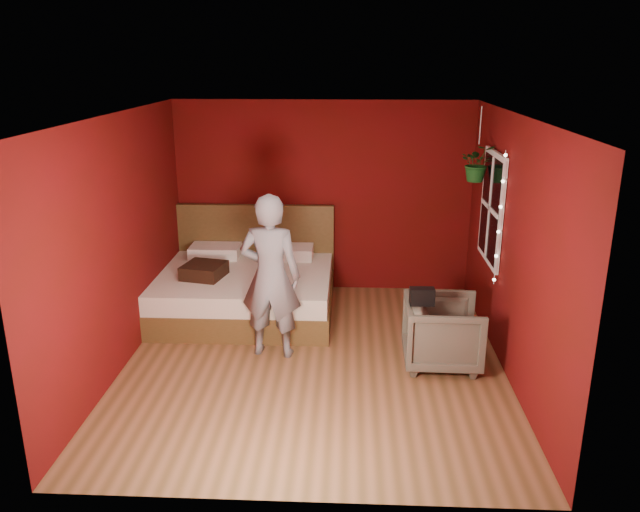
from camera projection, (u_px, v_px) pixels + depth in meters
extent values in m
plane|color=#905B39|center=(314.00, 360.00, 6.74)|extent=(4.50, 4.50, 0.00)
cube|color=#600A0D|center=(323.00, 197.00, 8.49)|extent=(4.00, 0.02, 2.60)
cube|color=#600A0D|center=(294.00, 342.00, 4.20)|extent=(4.00, 0.02, 2.60)
cube|color=#600A0D|center=(120.00, 243.00, 6.44)|extent=(0.02, 4.50, 2.60)
cube|color=#600A0D|center=(513.00, 248.00, 6.25)|extent=(0.02, 4.50, 2.60)
cube|color=silver|center=(313.00, 114.00, 5.94)|extent=(4.00, 4.50, 0.02)
cube|color=white|center=(492.00, 208.00, 7.05)|extent=(0.04, 0.97, 1.27)
cube|color=black|center=(490.00, 208.00, 7.05)|extent=(0.02, 0.85, 1.15)
cube|color=white|center=(490.00, 208.00, 7.05)|extent=(0.03, 0.05, 1.15)
cube|color=white|center=(490.00, 208.00, 7.05)|extent=(0.03, 0.85, 0.05)
cylinder|color=silver|center=(500.00, 219.00, 6.55)|extent=(0.01, 0.01, 1.45)
sphere|color=#FFF2CC|center=(494.00, 280.00, 6.76)|extent=(0.04, 0.04, 0.04)
sphere|color=#FFF2CC|center=(496.00, 256.00, 6.67)|extent=(0.04, 0.04, 0.04)
sphere|color=#FFF2CC|center=(498.00, 232.00, 6.59)|extent=(0.04, 0.04, 0.04)
sphere|color=#FFF2CC|center=(501.00, 207.00, 6.51)|extent=(0.04, 0.04, 0.04)
sphere|color=#FFF2CC|center=(503.00, 181.00, 6.43)|extent=(0.04, 0.04, 0.04)
sphere|color=#FFF2CC|center=(505.00, 155.00, 6.34)|extent=(0.04, 0.04, 0.04)
cube|color=brown|center=(245.00, 302.00, 7.94)|extent=(2.20, 1.87, 0.31)
cube|color=white|center=(245.00, 281.00, 7.86)|extent=(2.15, 1.83, 0.24)
cube|color=brown|center=(255.00, 247.00, 8.65)|extent=(2.20, 0.09, 1.21)
cube|color=white|center=(215.00, 251.00, 8.42)|extent=(0.66, 0.42, 0.15)
cube|color=white|center=(288.00, 252.00, 8.37)|extent=(0.66, 0.42, 0.15)
imported|color=gray|center=(270.00, 276.00, 6.63)|extent=(0.70, 0.50, 1.80)
imported|color=#5E594A|center=(443.00, 332.00, 6.56)|extent=(0.81, 0.79, 0.73)
cube|color=black|center=(422.00, 296.00, 6.31)|extent=(0.25, 0.13, 0.18)
cube|color=#321C10|center=(204.00, 271.00, 7.63)|extent=(0.56, 0.56, 0.17)
cylinder|color=silver|center=(480.00, 125.00, 7.06)|extent=(0.01, 0.01, 0.42)
imported|color=#18551B|center=(478.00, 163.00, 7.19)|extent=(0.40, 0.35, 0.43)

